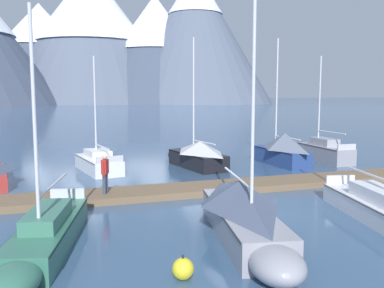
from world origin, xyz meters
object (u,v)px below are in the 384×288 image
sailboat_second_berth (45,236)px  sailboat_far_berth (196,154)px  sailboat_mid_dock_starboard (245,214)px  sailboat_end_of_dock (280,149)px  person_on_dock (105,171)px  mooring_buoy_channel_marker (183,269)px  sailboat_mid_dock_port (96,162)px  sailboat_last_slip (322,151)px

sailboat_second_berth → sailboat_far_berth: sailboat_far_berth is taller
sailboat_mid_dock_starboard → sailboat_end_of_dock: (8.50, 11.97, 0.15)m
person_on_dock → sailboat_end_of_dock: bearing=25.4°
mooring_buoy_channel_marker → sailboat_second_berth: bearing=137.0°
sailboat_end_of_dock → mooring_buoy_channel_marker: sailboat_end_of_dock is taller
sailboat_far_berth → person_on_dock: size_ratio=4.67×
sailboat_mid_dock_starboard → mooring_buoy_channel_marker: bearing=-142.1°
sailboat_mid_dock_starboard → sailboat_far_berth: 13.14m
person_on_dock → mooring_buoy_channel_marker: person_on_dock is taller
sailboat_far_berth → person_on_dock: (-6.44, -6.45, 0.47)m
sailboat_mid_dock_port → sailboat_far_berth: (5.94, -0.91, 0.27)m
sailboat_mid_dock_port → person_on_dock: sailboat_mid_dock_port is taller
sailboat_last_slip → person_on_dock: bearing=-158.3°
sailboat_last_slip → sailboat_mid_dock_port: bearing=175.3°
sailboat_last_slip → mooring_buoy_channel_marker: bearing=-135.3°
sailboat_far_berth → sailboat_end_of_dock: bearing=-8.4°
sailboat_last_slip → sailboat_mid_dock_starboard: bearing=-134.0°
sailboat_last_slip → person_on_dock: 16.61m
sailboat_mid_dock_port → sailboat_mid_dock_starboard: (2.89, -13.69, 0.29)m
sailboat_mid_dock_port → sailboat_last_slip: (14.92, -1.22, 0.12)m
sailboat_far_berth → sailboat_last_slip: 8.99m
sailboat_second_berth → person_on_dock: bearing=65.6°
sailboat_end_of_dock → mooring_buoy_channel_marker: (-11.20, -14.08, -0.69)m
sailboat_mid_dock_port → mooring_buoy_channel_marker: bearing=-89.3°
sailboat_mid_dock_port → sailboat_second_berth: bearing=-103.1°
sailboat_mid_dock_starboard → sailboat_end_of_dock: bearing=54.6°
sailboat_far_berth → sailboat_mid_dock_starboard: bearing=-103.4°
sailboat_far_berth → sailboat_end_of_dock: sailboat_end_of_dock is taller
sailboat_mid_dock_port → sailboat_last_slip: bearing=-4.7°
sailboat_second_berth → sailboat_far_berth: (8.92, 11.94, 0.29)m
sailboat_mid_dock_port → person_on_dock: 7.42m
sailboat_end_of_dock → person_on_dock: size_ratio=4.73×
sailboat_second_berth → sailboat_mid_dock_port: (2.98, 12.84, 0.03)m
person_on_dock → mooring_buoy_channel_marker: 8.52m
sailboat_end_of_dock → sailboat_far_berth: bearing=171.6°
sailboat_far_berth → sailboat_end_of_dock: size_ratio=0.99×
sailboat_second_berth → sailboat_last_slip: 21.35m
sailboat_mid_dock_port → sailboat_last_slip: 14.97m
sailboat_second_berth → sailboat_end_of_dock: bearing=37.8°
sailboat_mid_dock_starboard → sailboat_second_berth: bearing=171.8°
sailboat_mid_dock_port → sailboat_end_of_dock: 11.53m
sailboat_mid_dock_starboard → person_on_dock: 7.19m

